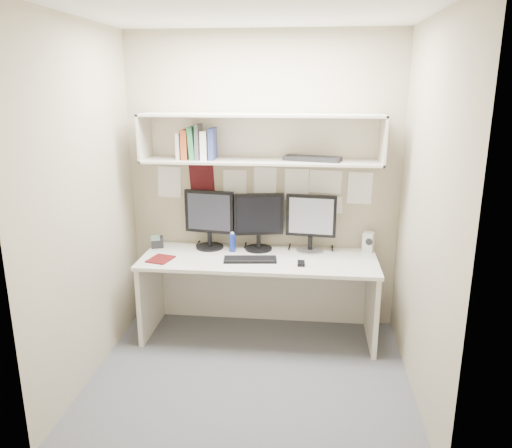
# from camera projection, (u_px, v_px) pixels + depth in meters

# --- Properties ---
(floor) EXTENTS (2.40, 2.00, 0.01)m
(floor) POSITION_uv_depth(u_px,v_px,m) (250.00, 375.00, 3.82)
(floor) COLOR #4C4C51
(floor) RESTS_ON ground
(ceiling) EXTENTS (2.40, 2.00, 0.01)m
(ceiling) POSITION_uv_depth(u_px,v_px,m) (249.00, 10.00, 3.12)
(ceiling) COLOR white
(ceiling) RESTS_ON ground
(wall_back) EXTENTS (2.40, 0.02, 2.60)m
(wall_back) POSITION_uv_depth(u_px,v_px,m) (263.00, 184.00, 4.43)
(wall_back) COLOR tan
(wall_back) RESTS_ON ground
(wall_front) EXTENTS (2.40, 0.02, 2.60)m
(wall_front) POSITION_uv_depth(u_px,v_px,m) (226.00, 260.00, 2.51)
(wall_front) COLOR tan
(wall_front) RESTS_ON ground
(wall_left) EXTENTS (0.02, 2.00, 2.60)m
(wall_left) POSITION_uv_depth(u_px,v_px,m) (84.00, 207.00, 3.59)
(wall_left) COLOR tan
(wall_left) RESTS_ON ground
(wall_right) EXTENTS (0.02, 2.00, 2.60)m
(wall_right) POSITION_uv_depth(u_px,v_px,m) (427.00, 216.00, 3.35)
(wall_right) COLOR tan
(wall_right) RESTS_ON ground
(desk) EXTENTS (2.00, 0.70, 0.73)m
(desk) POSITION_uv_depth(u_px,v_px,m) (259.00, 297.00, 4.34)
(desk) COLOR beige
(desk) RESTS_ON floor
(overhead_hutch) EXTENTS (2.00, 0.38, 0.40)m
(overhead_hutch) POSITION_uv_depth(u_px,v_px,m) (262.00, 138.00, 4.18)
(overhead_hutch) COLOR beige
(overhead_hutch) RESTS_ON wall_back
(pinned_papers) EXTENTS (1.92, 0.01, 0.48)m
(pinned_papers) POSITION_uv_depth(u_px,v_px,m) (263.00, 189.00, 4.43)
(pinned_papers) COLOR white
(pinned_papers) RESTS_ON wall_back
(monitor_left) EXTENTS (0.45, 0.25, 0.52)m
(monitor_left) POSITION_uv_depth(u_px,v_px,m) (209.00, 218.00, 4.43)
(monitor_left) COLOR black
(monitor_left) RESTS_ON desk
(monitor_center) EXTENTS (0.43, 0.24, 0.51)m
(monitor_center) POSITION_uv_depth(u_px,v_px,m) (259.00, 220.00, 4.38)
(monitor_center) COLOR black
(monitor_center) RESTS_ON desk
(monitor_right) EXTENTS (0.44, 0.24, 0.51)m
(monitor_right) POSITION_uv_depth(u_px,v_px,m) (311.00, 221.00, 4.34)
(monitor_right) COLOR #A5A5AA
(monitor_right) RESTS_ON desk
(keyboard) EXTENTS (0.45, 0.20, 0.02)m
(keyboard) POSITION_uv_depth(u_px,v_px,m) (250.00, 260.00, 4.16)
(keyboard) COLOR black
(keyboard) RESTS_ON desk
(mouse) EXTENTS (0.06, 0.10, 0.03)m
(mouse) POSITION_uv_depth(u_px,v_px,m) (301.00, 263.00, 4.06)
(mouse) COLOR black
(mouse) RESTS_ON desk
(speaker) EXTENTS (0.11, 0.12, 0.18)m
(speaker) POSITION_uv_depth(u_px,v_px,m) (368.00, 242.00, 4.37)
(speaker) COLOR beige
(speaker) RESTS_ON desk
(blue_bottle) EXTENTS (0.06, 0.06, 0.18)m
(blue_bottle) POSITION_uv_depth(u_px,v_px,m) (232.00, 242.00, 4.38)
(blue_bottle) COLOR navy
(blue_bottle) RESTS_ON desk
(maroon_notebook) EXTENTS (0.23, 0.25, 0.01)m
(maroon_notebook) POSITION_uv_depth(u_px,v_px,m) (161.00, 259.00, 4.19)
(maroon_notebook) COLOR #510E0E
(maroon_notebook) RESTS_ON desk
(desk_phone) EXTENTS (0.13, 0.12, 0.13)m
(desk_phone) POSITION_uv_depth(u_px,v_px,m) (157.00, 242.00, 4.50)
(desk_phone) COLOR black
(desk_phone) RESTS_ON desk
(book_stack) EXTENTS (0.32, 0.18, 0.30)m
(book_stack) POSITION_uv_depth(u_px,v_px,m) (197.00, 144.00, 4.19)
(book_stack) COLOR #B9B9B3
(book_stack) RESTS_ON overhead_hutch
(hutch_tray) EXTENTS (0.50, 0.29, 0.03)m
(hutch_tray) POSITION_uv_depth(u_px,v_px,m) (312.00, 159.00, 4.14)
(hutch_tray) COLOR black
(hutch_tray) RESTS_ON overhead_hutch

